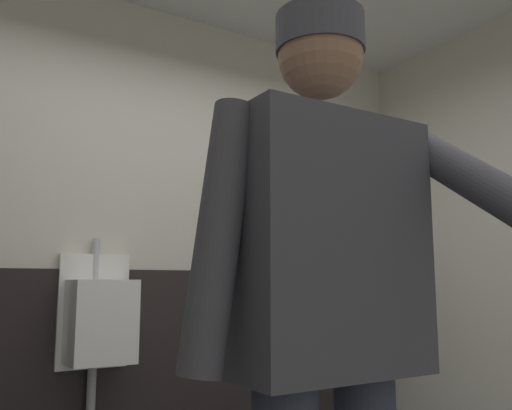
# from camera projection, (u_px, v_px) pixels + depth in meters

# --- Properties ---
(wall_back) EXTENTS (4.78, 0.12, 2.79)m
(wall_back) POSITION_uv_depth(u_px,v_px,m) (140.00, 217.00, 3.39)
(wall_back) COLOR beige
(wall_back) RESTS_ON ground_plane
(wainscot_band_back) EXTENTS (4.18, 0.03, 1.06)m
(wainscot_band_back) POSITION_uv_depth(u_px,v_px,m) (140.00, 359.00, 3.20)
(wainscot_band_back) COLOR black
(wainscot_band_back) RESTS_ON ground_plane
(urinal_solo) EXTENTS (0.40, 0.34, 1.24)m
(urinal_solo) POSITION_uv_depth(u_px,v_px,m) (99.00, 320.00, 2.96)
(urinal_solo) COLOR white
(urinal_solo) RESTS_ON ground_plane
(person) EXTENTS (0.67, 0.60, 1.62)m
(person) POSITION_uv_depth(u_px,v_px,m) (327.00, 302.00, 1.18)
(person) COLOR #2D3342
(person) RESTS_ON ground_plane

